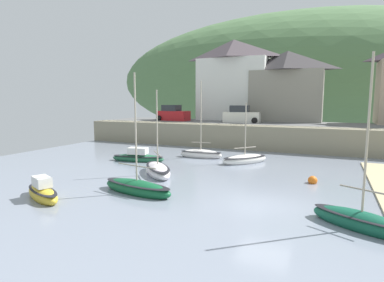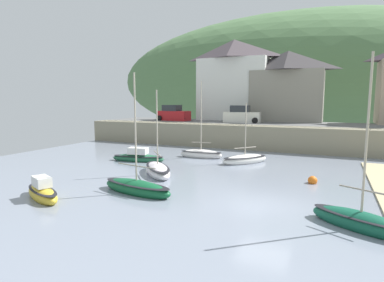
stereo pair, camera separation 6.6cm
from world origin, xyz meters
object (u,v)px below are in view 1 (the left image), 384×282
dinghy_open_wooden (245,159)px  fishing_boat_green (361,221)px  waterfront_building_centre (287,86)px  sailboat_nearest_shore (158,170)px  mooring_buoy (313,180)px  motorboat_with_cabin (137,187)px  sailboat_tall_mast (43,193)px  parked_car_by_wall (241,115)px  parked_car_near_slipway (173,114)px  sailboat_white_hull (138,157)px  rowboat_small_beached (201,154)px  waterfront_building_left (233,80)px

dinghy_open_wooden → fishing_boat_green: (7.36, -10.82, 0.03)m
waterfront_building_centre → sailboat_nearest_shore: (-5.32, -21.85, -6.37)m
fishing_boat_green → mooring_buoy: 6.76m
sailboat_nearest_shore → motorboat_with_cabin: (1.12, -4.13, -0.00)m
sailboat_tall_mast → fishing_boat_green: 14.54m
fishing_boat_green → parked_car_by_wall: 24.60m
fishing_boat_green → parked_car_near_slipway: size_ratio=1.61×
waterfront_building_centre → sailboat_tall_mast: bearing=-105.5°
sailboat_nearest_shore → parked_car_by_wall: 17.62m
parked_car_near_slipway → mooring_buoy: parked_car_near_slipway is taller
motorboat_with_cabin → sailboat_tall_mast: bearing=-133.8°
mooring_buoy → sailboat_white_hull: bearing=173.2°
parked_car_by_wall → sailboat_tall_mast: bearing=-103.7°
dinghy_open_wooden → parked_car_by_wall: (-3.34, 11.14, 2.92)m
parked_car_by_wall → dinghy_open_wooden: bearing=-78.5°
sailboat_nearest_shore → motorboat_with_cabin: motorboat_with_cabin is taller
rowboat_small_beached → sailboat_tall_mast: rowboat_small_beached is taller
sailboat_tall_mast → parked_car_near_slipway: size_ratio=0.80×
parked_car_by_wall → sailboat_nearest_shore: bearing=-98.5°
waterfront_building_centre → fishing_boat_green: bearing=-76.4°
waterfront_building_left → sailboat_tall_mast: (-1.27, -28.77, -7.26)m
waterfront_building_centre → parked_car_by_wall: waterfront_building_centre is taller
dinghy_open_wooden → parked_car_near_slipway: bearing=86.7°
waterfront_building_centre → sailboat_white_hull: bearing=-116.4°
mooring_buoy → waterfront_building_centre: bearing=102.1°
sailboat_nearest_shore → sailboat_white_hull: 5.15m
sailboat_nearest_shore → dinghy_open_wooden: bearing=103.4°
waterfront_building_left → sailboat_tall_mast: size_ratio=2.97×
motorboat_with_cabin → sailboat_white_hull: size_ratio=1.42×
waterfront_building_centre → dinghy_open_wooden: (-0.97, -15.64, -6.39)m
dinghy_open_wooden → mooring_buoy: size_ratio=8.91×
waterfront_building_centre → sailboat_tall_mast: size_ratio=2.50×
sailboat_nearest_shore → sailboat_white_hull: sailboat_nearest_shore is taller
motorboat_with_cabin → parked_car_near_slipway: motorboat_with_cabin is taller
parked_car_near_slipway → parked_car_by_wall: size_ratio=1.01×
dinghy_open_wooden → sailboat_tall_mast: 14.87m
mooring_buoy → sailboat_tall_mast: bearing=-144.5°
motorboat_with_cabin → fishing_boat_green: size_ratio=0.95×
waterfront_building_centre → sailboat_nearest_shore: 23.37m
sailboat_white_hull → mooring_buoy: 13.55m
waterfront_building_centre → parked_car_by_wall: 7.13m
sailboat_white_hull → mooring_buoy: (13.46, -1.61, -0.15)m
motorboat_with_cabin → dinghy_open_wooden: 10.83m
sailboat_nearest_shore → rowboat_small_beached: bearing=136.3°
waterfront_building_left → sailboat_white_hull: size_ratio=2.21×
motorboat_with_cabin → dinghy_open_wooden: size_ratio=1.33×
rowboat_small_beached → parked_car_by_wall: rowboat_small_beached is taller
waterfront_building_left → fishing_boat_green: size_ratio=1.48×
waterfront_building_left → motorboat_with_cabin: 27.09m
sailboat_white_hull → parked_car_near_slipway: 14.76m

